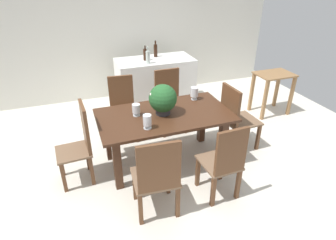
% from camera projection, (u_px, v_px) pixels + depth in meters
% --- Properties ---
extents(ground_plane, '(7.04, 7.04, 0.00)m').
position_uv_depth(ground_plane, '(165.00, 161.00, 4.07)').
color(ground_plane, silver).
extents(back_wall, '(6.40, 0.10, 2.60)m').
position_uv_depth(back_wall, '(121.00, 32.00, 5.60)').
color(back_wall, silver).
rests_on(back_wall, ground).
extents(dining_table, '(1.73, 0.95, 0.75)m').
position_uv_depth(dining_table, '(165.00, 123.00, 3.78)').
color(dining_table, '#422616').
rests_on(dining_table, ground).
extents(chair_far_right, '(0.46, 0.45, 1.00)m').
position_uv_depth(chair_far_right, '(169.00, 98.00, 4.68)').
color(chair_far_right, brown).
rests_on(chair_far_right, ground).
extents(chair_near_right, '(0.43, 0.47, 0.99)m').
position_uv_depth(chair_near_right, '(224.00, 161.00, 3.19)').
color(chair_near_right, brown).
rests_on(chair_near_right, ground).
extents(chair_far_left, '(0.45, 0.44, 0.99)m').
position_uv_depth(chair_far_left, '(123.00, 105.00, 4.45)').
color(chair_far_left, brown).
rests_on(chair_far_left, ground).
extents(chair_head_end, '(0.43, 0.43, 1.04)m').
position_uv_depth(chair_head_end, '(80.00, 141.00, 3.49)').
color(chair_head_end, brown).
rests_on(chair_head_end, ground).
extents(chair_near_left, '(0.52, 0.50, 1.00)m').
position_uv_depth(chair_near_left, '(157.00, 176.00, 2.95)').
color(chair_near_left, brown).
rests_on(chair_near_left, ground).
extents(chair_foot_end, '(0.50, 0.49, 0.99)m').
position_uv_depth(chair_foot_end, '(235.00, 115.00, 4.14)').
color(chair_foot_end, brown).
rests_on(chair_foot_end, ground).
extents(flower_centerpiece, '(0.36, 0.36, 0.40)m').
position_uv_depth(flower_centerpiece, '(163.00, 99.00, 3.63)').
color(flower_centerpiece, '#333338').
rests_on(flower_centerpiece, dining_table).
extents(crystal_vase_left, '(0.10, 0.10, 0.16)m').
position_uv_depth(crystal_vase_left, '(136.00, 109.00, 3.64)').
color(crystal_vase_left, silver).
rests_on(crystal_vase_left, dining_table).
extents(crystal_vase_center_near, '(0.11, 0.11, 0.18)m').
position_uv_depth(crystal_vase_center_near, '(194.00, 92.00, 4.07)').
color(crystal_vase_center_near, silver).
rests_on(crystal_vase_center_near, dining_table).
extents(crystal_vase_right, '(0.10, 0.10, 0.18)m').
position_uv_depth(crystal_vase_right, '(147.00, 121.00, 3.35)').
color(crystal_vase_right, silver).
rests_on(crystal_vase_right, dining_table).
extents(wine_glass, '(0.07, 0.07, 0.15)m').
position_uv_depth(wine_glass, '(162.00, 96.00, 3.96)').
color(wine_glass, silver).
rests_on(wine_glass, dining_table).
extents(kitchen_counter, '(1.41, 0.68, 0.94)m').
position_uv_depth(kitchen_counter, '(155.00, 83.00, 5.46)').
color(kitchen_counter, white).
rests_on(kitchen_counter, ground).
extents(wine_bottle_clear, '(0.07, 0.07, 0.30)m').
position_uv_depth(wine_bottle_clear, '(156.00, 50.00, 5.32)').
color(wine_bottle_clear, black).
rests_on(wine_bottle_clear, kitchen_counter).
extents(wine_bottle_dark, '(0.07, 0.07, 0.26)m').
position_uv_depth(wine_bottle_dark, '(145.00, 54.00, 5.13)').
color(wine_bottle_dark, black).
rests_on(wine_bottle_dark, kitchen_counter).
extents(wine_bottle_tall, '(0.07, 0.07, 0.29)m').
position_uv_depth(wine_bottle_tall, '(148.00, 57.00, 4.96)').
color(wine_bottle_tall, '#B2BFB7').
rests_on(wine_bottle_tall, kitchen_counter).
extents(side_table, '(0.65, 0.47, 0.76)m').
position_uv_depth(side_table, '(273.00, 84.00, 5.15)').
color(side_table, olive).
rests_on(side_table, ground).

